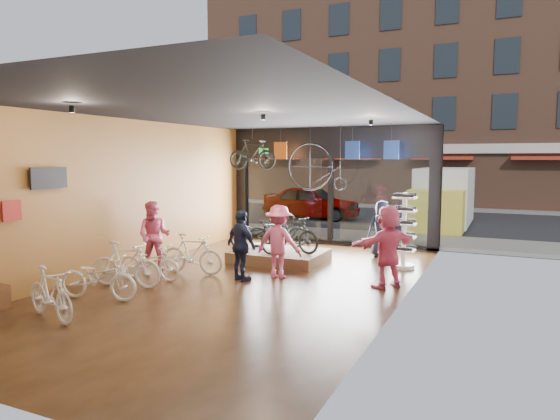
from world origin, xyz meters
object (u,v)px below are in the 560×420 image
Objects in this scene: street_car at (312,202)px; customer_4 at (382,229)px; display_platform at (280,256)px; hung_bike at (252,154)px; box_truck at (442,199)px; display_bike_mid at (292,234)px; customer_3 at (279,242)px; floor_bike_4 at (150,262)px; floor_bike_2 at (98,278)px; display_bike_right at (278,231)px; floor_bike_1 at (50,294)px; floor_bike_5 at (192,254)px; customer_5 at (388,246)px; penny_farthing at (319,168)px; customer_2 at (241,245)px; display_bike_left at (254,235)px; sunglasses_rack at (404,231)px; customer_1 at (154,236)px; floor_bike_3 at (126,264)px.

customer_4 is at bearing -146.50° from street_car.
hung_bike reaches higher than display_platform.
box_truck is 9.01m from display_bike_mid.
floor_bike_4 is at bearing 29.94° from customer_3.
display_bike_right reaches higher than floor_bike_2.
customer_3 reaches higher than floor_bike_4.
floor_bike_5 reaches higher than floor_bike_1.
customer_3 is 2.52m from customer_5.
street_car is 2.93× the size of floor_bike_1.
floor_bike_4 is 6.00m from penny_farthing.
display_platform is 2.41m from customer_2.
customer_5 is at bearing -144.45° from display_bike_right.
hung_bike is (-0.12, 7.80, 2.46)m from floor_bike_1.
penny_farthing is (2.15, 6.86, 2.06)m from floor_bike_2.
display_platform is 0.94m from display_bike_left.
street_car is 0.74× the size of box_truck.
display_bike_right is (1.47, 5.33, 0.30)m from floor_bike_2.
customer_3 is at bearing -137.28° from sunglasses_rack.
display_bike_right is 1.07× the size of hung_bike.
customer_1 reaches higher than street_car.
box_truck is at bearing -142.34° from customer_5.
penny_farthing is (-2.84, -6.44, 1.31)m from box_truck.
box_truck reaches higher than customer_3.
customer_5 is 1.14× the size of hung_bike.
penny_farthing is at bearing -83.52° from hung_bike.
hung_bike is at bearing -11.10° from floor_bike_3.
customer_2 is 4.66m from penny_farthing.
customer_1 is at bearing -178.81° from street_car.
box_truck is 3.59× the size of floor_bike_3.
display_bike_right is at bearing -1.19° from display_bike_left.
display_bike_right is 4.08m from customer_5.
customer_4 is 0.90× the size of customer_5.
hung_bike is at bearing -85.00° from customer_5.
penny_farthing is at bearing -26.93° from floor_bike_5.
customer_3 reaches higher than street_car.
floor_bike_3 is 0.76m from floor_bike_4.
box_truck is at bearing 66.19° from penny_farthing.
display_bike_left is at bearing -42.31° from customer_3.
hung_bike is (0.21, 5.54, 2.42)m from floor_bike_3.
penny_farthing is (0.68, 1.53, 1.76)m from display_bike_right.
penny_farthing is (-1.99, 0.23, 1.69)m from customer_4.
sunglasses_rack is (5.14, 4.45, 0.46)m from floor_bike_3.
street_car is 9.86m from display_platform.
floor_bike_3 is 6.81m from sunglasses_rack.
customer_2 is (2.55, -0.09, -0.04)m from customer_1.
customer_2 is (0.39, -2.80, 0.08)m from display_bike_right.
box_truck is 3.83× the size of hung_bike.
display_bike_mid is at bearing -73.86° from customer_2.
floor_bike_5 is 2.76m from display_bike_mid.
customer_2 is at bearing -145.02° from display_bike_left.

